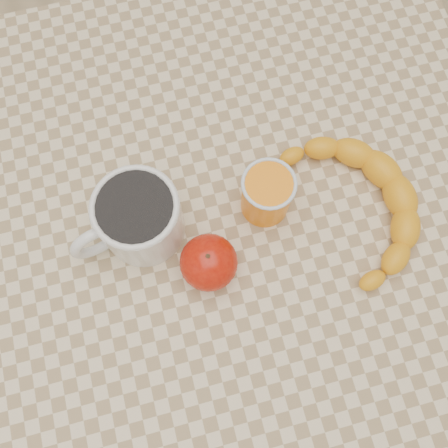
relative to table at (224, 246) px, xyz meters
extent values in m
plane|color=tan|center=(0.00, 0.00, -0.66)|extent=(3.00, 3.00, 0.00)
cube|color=beige|center=(0.00, 0.00, 0.07)|extent=(0.80, 0.80, 0.04)
cube|color=olive|center=(0.00, 0.00, 0.02)|extent=(0.74, 0.74, 0.06)
cylinder|color=olive|center=(-0.35, 0.35, -0.31)|extent=(0.05, 0.05, 0.71)
cylinder|color=olive|center=(0.35, 0.35, -0.31)|extent=(0.05, 0.05, 0.71)
cylinder|color=silver|center=(-0.10, 0.03, 0.13)|extent=(0.12, 0.12, 0.08)
cylinder|color=black|center=(-0.10, 0.03, 0.17)|extent=(0.09, 0.09, 0.01)
torus|color=silver|center=(-0.10, 0.03, 0.17)|extent=(0.10, 0.10, 0.01)
torus|color=silver|center=(-0.15, 0.01, 0.13)|extent=(0.07, 0.03, 0.06)
cylinder|color=orange|center=(0.06, 0.02, 0.12)|extent=(0.06, 0.06, 0.07)
torus|color=silver|center=(0.06, 0.02, 0.16)|extent=(0.07, 0.07, 0.00)
ellipsoid|color=#9D0D05|center=(-0.03, -0.04, 0.12)|extent=(0.08, 0.08, 0.06)
cylinder|color=#382311|center=(-0.03, -0.04, 0.14)|extent=(0.01, 0.01, 0.01)
camera|label=1|loc=(-0.05, -0.18, 0.69)|focal=40.00mm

